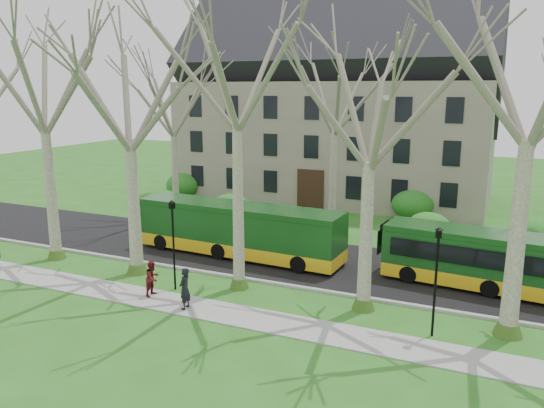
# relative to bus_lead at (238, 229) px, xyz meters

# --- Properties ---
(ground) EXTENTS (120.00, 120.00, 0.00)m
(ground) POSITION_rel_bus_lead_xyz_m (5.60, -4.87, -1.60)
(ground) COLOR #2A601B
(ground) RESTS_ON ground
(sidewalk) EXTENTS (70.00, 2.00, 0.06)m
(sidewalk) POSITION_rel_bus_lead_xyz_m (5.60, -7.37, -1.57)
(sidewalk) COLOR gray
(sidewalk) RESTS_ON ground
(road) EXTENTS (80.00, 8.00, 0.06)m
(road) POSITION_rel_bus_lead_xyz_m (5.60, 0.63, -1.57)
(road) COLOR black
(road) RESTS_ON ground
(curb) EXTENTS (80.00, 0.25, 0.14)m
(curb) POSITION_rel_bus_lead_xyz_m (5.60, -3.37, -1.53)
(curb) COLOR #A5A39E
(curb) RESTS_ON ground
(building) EXTENTS (26.50, 12.20, 16.00)m
(building) POSITION_rel_bus_lead_xyz_m (-0.40, 19.13, 6.47)
(building) COLOR gray
(building) RESTS_ON ground
(tree_row_verge) EXTENTS (49.00, 7.00, 14.00)m
(tree_row_verge) POSITION_rel_bus_lead_xyz_m (5.60, -4.57, 5.40)
(tree_row_verge) COLOR gray
(tree_row_verge) RESTS_ON ground
(tree_row_far) EXTENTS (33.00, 7.00, 12.00)m
(tree_row_far) POSITION_rel_bus_lead_xyz_m (4.27, 6.13, 4.40)
(tree_row_far) COLOR gray
(tree_row_far) RESTS_ON ground
(lamp_row) EXTENTS (36.22, 0.22, 4.30)m
(lamp_row) POSITION_rel_bus_lead_xyz_m (5.60, -5.87, 0.98)
(lamp_row) COLOR black
(lamp_row) RESTS_ON ground
(hedges) EXTENTS (30.60, 8.60, 2.00)m
(hedges) POSITION_rel_bus_lead_xyz_m (0.94, 9.13, -0.60)
(hedges) COLOR #2B631C
(hedges) RESTS_ON ground
(bus_lead) EXTENTS (12.40, 3.17, 3.07)m
(bus_lead) POSITION_rel_bus_lead_xyz_m (0.00, 0.00, 0.00)
(bus_lead) COLOR #144717
(bus_lead) RESTS_ON road
(bus_follow) EXTENTS (11.68, 3.55, 2.87)m
(bus_follow) POSITION_rel_bus_lead_xyz_m (14.18, 0.12, -0.10)
(bus_follow) COLOR #144717
(bus_follow) RESTS_ON road
(pedestrian_a) EXTENTS (0.48, 0.70, 1.86)m
(pedestrian_a) POSITION_rel_bus_lead_xyz_m (1.39, -7.71, -0.61)
(pedestrian_a) COLOR black
(pedestrian_a) RESTS_ON sidewalk
(pedestrian_b) EXTENTS (0.65, 0.82, 1.66)m
(pedestrian_b) POSITION_rel_bus_lead_xyz_m (-0.84, -7.00, -0.71)
(pedestrian_b) COLOR #5A1419
(pedestrian_b) RESTS_ON sidewalk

